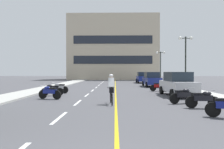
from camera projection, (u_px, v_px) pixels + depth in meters
The scene contains 28 objects.
ground_plane at pixel (113, 88), 23.12m from camera, with size 140.00×140.00×0.00m, color #47474C.
curb_left at pixel (57, 86), 26.22m from camera, with size 2.40×72.00×0.12m, color #A8A8A3.
curb_right at pixel (170, 86), 26.01m from camera, with size 2.40×72.00×0.12m, color #A8A8A3.
lane_dash_1 at pixel (60, 118), 8.15m from camera, with size 0.14×2.20×0.01m, color silver.
lane_dash_2 at pixel (78, 103), 12.15m from camera, with size 0.14×2.20×0.01m, color silver.
lane_dash_3 at pixel (87, 95), 16.15m from camera, with size 0.14×2.20×0.01m, color silver.
lane_dash_4 at pixel (93, 90), 20.15m from camera, with size 0.14×2.20×0.01m, color silver.
lane_dash_5 at pixel (96, 87), 24.15m from camera, with size 0.14×2.20×0.01m, color silver.
lane_dash_6 at pixel (99, 85), 28.15m from camera, with size 0.14×2.20×0.01m, color silver.
lane_dash_7 at pixel (101, 84), 32.15m from camera, with size 0.14×2.20×0.01m, color silver.
lane_dash_8 at pixel (102, 82), 36.14m from camera, with size 0.14×2.20×0.01m, color silver.
lane_dash_9 at pixel (104, 81), 40.14m from camera, with size 0.14×2.20×0.01m, color silver.
lane_dash_10 at pixel (105, 80), 44.14m from camera, with size 0.14×2.20×0.01m, color silver.
lane_dash_11 at pixel (106, 80), 48.14m from camera, with size 0.14×2.20×0.01m, color silver.
centre_line_yellow at pixel (115, 86), 26.11m from camera, with size 0.12×66.00×0.01m, color gold.
office_building at pixel (113, 48), 51.16m from camera, with size 21.51×8.39×15.42m.
street_lamp_mid at pixel (186, 51), 20.70m from camera, with size 1.46×0.36×5.29m.
street_lamp_far at pixel (161, 60), 31.58m from camera, with size 1.46×0.36×4.87m.
parked_car_near at pixel (178, 84), 15.58m from camera, with size 2.07×4.27×1.82m.
parked_car_mid at pixel (152, 79), 25.51m from camera, with size 1.97×4.22×1.82m.
parked_car_far at pixel (142, 77), 34.06m from camera, with size 1.93×4.21×1.82m.
motorcycle_2 at pixel (203, 99), 10.22m from camera, with size 1.70×0.60×0.92m.
motorcycle_3 at pixel (183, 95), 11.79m from camera, with size 1.66×0.73×0.92m.
motorcycle_4 at pixel (50, 92), 13.71m from camera, with size 1.66×0.74×0.92m.
motorcycle_5 at pixel (52, 90), 15.69m from camera, with size 1.70×0.60×0.92m.
motorcycle_6 at pixel (59, 88), 17.61m from camera, with size 1.67×0.70×0.92m.
motorcycle_7 at pixel (159, 86), 19.21m from camera, with size 1.67×0.69×0.92m.
cyclist_rider at pixel (111, 88), 11.64m from camera, with size 0.43×1.77×1.71m.
Camera 1 is at (0.20, -2.10, 1.81)m, focal length 32.94 mm.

